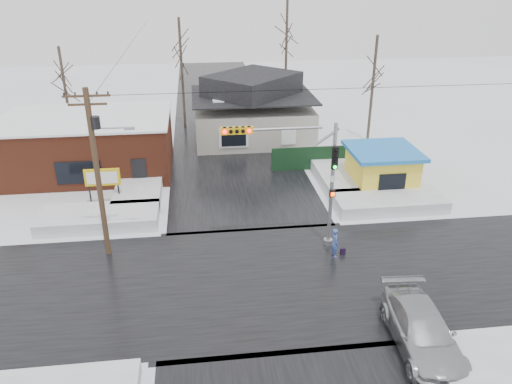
{
  "coord_description": "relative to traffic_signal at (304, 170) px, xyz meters",
  "views": [
    {
      "loc": [
        -2.96,
        -20.4,
        14.24
      ],
      "look_at": [
        0.07,
        3.91,
        3.0
      ],
      "focal_mm": 35.0,
      "sensor_mm": 36.0,
      "label": 1
    }
  ],
  "objects": [
    {
      "name": "fence",
      "position": [
        4.07,
        11.03,
        -3.64
      ],
      "size": [
        8.0,
        0.12,
        1.8
      ],
      "primitive_type": "cube",
      "color": "black",
      "rests_on": "ground"
    },
    {
      "name": "shopping_bag",
      "position": [
        2.07,
        -1.14,
        -4.36
      ],
      "size": [
        0.29,
        0.15,
        0.35
      ],
      "primitive_type": "cube",
      "rotation": [
        0.0,
        0.0,
        0.12
      ],
      "color": "black",
      "rests_on": "ground"
    },
    {
      "name": "tree_far_left",
      "position": [
        -6.43,
        23.03,
        3.41
      ],
      "size": [
        3.0,
        3.0,
        10.0
      ],
      "color": "#332821",
      "rests_on": "ground"
    },
    {
      "name": "tree_far_west",
      "position": [
        -16.43,
        21.03,
        1.82
      ],
      "size": [
        3.0,
        3.0,
        8.0
      ],
      "color": "#332821",
      "rests_on": "ground"
    },
    {
      "name": "snowbank_nw",
      "position": [
        -11.43,
        4.03,
        -4.14
      ],
      "size": [
        7.0,
        3.0,
        0.8
      ],
      "primitive_type": "cube",
      "color": "white",
      "rests_on": "ground"
    },
    {
      "name": "snowbank_nside_e",
      "position": [
        4.57,
        9.03,
        -4.14
      ],
      "size": [
        3.0,
        8.0,
        0.8
      ],
      "primitive_type": "cube",
      "color": "white",
      "rests_on": "ground"
    },
    {
      "name": "ground",
      "position": [
        -2.43,
        -2.97,
        -4.54
      ],
      "size": [
        120.0,
        120.0,
        0.0
      ],
      "primitive_type": "plane",
      "color": "white",
      "rests_on": "ground"
    },
    {
      "name": "road_ew",
      "position": [
        -2.43,
        -2.97,
        -4.53
      ],
      "size": [
        120.0,
        10.0,
        0.02
      ],
      "primitive_type": "cube",
      "color": "black",
      "rests_on": "ground"
    },
    {
      "name": "car",
      "position": [
        3.2,
        -8.43,
        -3.73
      ],
      "size": [
        2.62,
        5.69,
        1.61
      ],
      "primitive_type": "imported",
      "rotation": [
        0.0,
        0.0,
        -0.07
      ],
      "color": "#A9ACB1",
      "rests_on": "ground"
    },
    {
      "name": "road_ns",
      "position": [
        -2.43,
        -2.97,
        -4.53
      ],
      "size": [
        10.0,
        120.0,
        0.02
      ],
      "primitive_type": "cube",
      "color": "black",
      "rests_on": "ground"
    },
    {
      "name": "house",
      "position": [
        -0.43,
        19.03,
        -1.92
      ],
      "size": [
        10.4,
        8.4,
        5.76
      ],
      "color": "#A6A396",
      "rests_on": "ground"
    },
    {
      "name": "brick_building",
      "position": [
        -13.43,
        13.03,
        -2.46
      ],
      "size": [
        12.2,
        8.2,
        4.12
      ],
      "color": "maroon",
      "rests_on": "ground"
    },
    {
      "name": "marquee_sign",
      "position": [
        -11.43,
        6.53,
        -2.62
      ],
      "size": [
        2.2,
        0.21,
        2.55
      ],
      "color": "black",
      "rests_on": "ground"
    },
    {
      "name": "snowbank_ne",
      "position": [
        6.57,
        4.03,
        -4.14
      ],
      "size": [
        7.0,
        3.0,
        0.8
      ],
      "primitive_type": "cube",
      "color": "white",
      "rests_on": "ground"
    },
    {
      "name": "tree_far_mid",
      "position": [
        3.57,
        25.03,
        5.0
      ],
      "size": [
        3.0,
        3.0,
        12.0
      ],
      "color": "#332821",
      "rests_on": "ground"
    },
    {
      "name": "pedestrian",
      "position": [
        1.57,
        -1.25,
        -3.72
      ],
      "size": [
        0.46,
        0.64,
        1.63
      ],
      "primitive_type": "imported",
      "rotation": [
        0.0,
        0.0,
        1.68
      ],
      "color": "#3C55AA",
      "rests_on": "ground"
    },
    {
      "name": "kiosk",
      "position": [
        7.07,
        7.03,
        -3.08
      ],
      "size": [
        4.6,
        4.6,
        2.88
      ],
      "color": "yellow",
      "rests_on": "ground"
    },
    {
      "name": "tree_far_right",
      "position": [
        9.57,
        17.03,
        2.62
      ],
      "size": [
        3.0,
        3.0,
        9.0
      ],
      "color": "#332821",
      "rests_on": "ground"
    },
    {
      "name": "utility_pole",
      "position": [
        -10.36,
        0.53,
        0.57
      ],
      "size": [
        3.15,
        0.44,
        9.0
      ],
      "color": "#382619",
      "rests_on": "ground"
    },
    {
      "name": "snowbank_nside_w",
      "position": [
        -9.43,
        9.03,
        -4.14
      ],
      "size": [
        3.0,
        8.0,
        0.8
      ],
      "primitive_type": "cube",
      "color": "white",
      "rests_on": "ground"
    },
    {
      "name": "traffic_signal",
      "position": [
        0.0,
        0.0,
        0.0
      ],
      "size": [
        6.05,
        0.68,
        7.0
      ],
      "color": "gray",
      "rests_on": "ground"
    }
  ]
}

